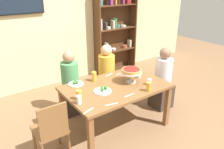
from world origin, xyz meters
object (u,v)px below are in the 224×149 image
object	(u,v)px
cutlery_knife_far	(112,104)
cutlery_knife_near	(130,95)
salad_plate_near_diner	(76,83)
beer_glass_amber_short	(79,95)
water_glass_clear_spare	(139,75)
beer_glass_amber_spare	(94,76)
diner_head_east	(162,83)
water_glass_clear_near	(149,82)
cutlery_spare_fork	(88,111)
beer_glass_amber_tall	(149,87)
cutlery_fork_far	(109,75)
dining_table	(116,91)
water_glass_clear_far	(79,100)
diner_far_right	(107,78)
diner_far_left	(71,87)
salad_plate_spare	(103,90)
chair_head_west	(51,129)
cutlery_fork_near	(121,74)
bookshelf	(115,27)
salad_plate_far_diner	(134,70)
deep_dish_pizza_stand	(131,71)

from	to	relation	value
cutlery_knife_far	cutlery_knife_near	bearing A→B (deg)	22.74
salad_plate_near_diner	beer_glass_amber_short	distance (m)	0.48
cutlery_knife_far	water_glass_clear_spare	bearing A→B (deg)	40.79
beer_glass_amber_spare	cutlery_knife_near	size ratio (longest dim) A/B	0.87
diner_head_east	cutlery_knife_far	size ratio (longest dim) A/B	6.39
water_glass_clear_near	diner_head_east	bearing A→B (deg)	24.53
cutlery_spare_fork	beer_glass_amber_tall	bearing A→B (deg)	-19.52
diner_head_east	cutlery_fork_far	bearing A→B (deg)	-22.25
dining_table	beer_glass_amber_tall	size ratio (longest dim) A/B	11.21
salad_plate_near_diner	water_glass_clear_far	bearing A→B (deg)	-112.62
diner_far_right	water_glass_clear_spare	world-z (taller)	diner_far_right
diner_far_left	cutlery_knife_near	world-z (taller)	diner_far_left
beer_glass_amber_tall	water_glass_clear_far	xyz separation A→B (m)	(-0.98, 0.26, -0.01)
salad_plate_near_diner	beer_glass_amber_short	xyz separation A→B (m)	(-0.17, -0.45, 0.05)
salad_plate_spare	cutlery_knife_near	distance (m)	0.39
chair_head_west	cutlery_fork_near	distance (m)	1.51
bookshelf	beer_glass_amber_spare	size ratio (longest dim) A/B	14.17
beer_glass_amber_short	cutlery_fork_far	bearing A→B (deg)	29.95
dining_table	water_glass_clear_spare	world-z (taller)	water_glass_clear_spare
cutlery_spare_fork	water_glass_clear_near	bearing A→B (deg)	-11.71
bookshelf	diner_head_east	world-z (taller)	bookshelf
diner_far_left	cutlery_spare_fork	xyz separation A→B (m)	(-0.31, -1.18, 0.25)
beer_glass_amber_tall	diner_head_east	bearing A→B (deg)	28.91
bookshelf	beer_glass_amber_tall	size ratio (longest dim) A/B	16.20
dining_table	diner_far_left	distance (m)	0.91
diner_head_east	salad_plate_far_diner	bearing A→B (deg)	-32.11
diner_head_east	water_glass_clear_far	size ratio (longest dim) A/B	10.01
water_glass_clear_spare	cutlery_spare_fork	world-z (taller)	water_glass_clear_spare
diner_far_left	chair_head_west	distance (m)	1.16
chair_head_west	beer_glass_amber_short	world-z (taller)	beer_glass_amber_short
salad_plate_near_diner	beer_glass_amber_spare	bearing A→B (deg)	-10.60
cutlery_fork_far	cutlery_fork_near	bearing A→B (deg)	138.47
beer_glass_amber_tall	cutlery_fork_near	distance (m)	0.73
dining_table	cutlery_fork_far	xyz separation A→B (m)	(0.15, 0.40, 0.09)
cutlery_fork_far	diner_far_left	bearing A→B (deg)	-54.66
deep_dish_pizza_stand	cutlery_knife_far	xyz separation A→B (m)	(-0.64, -0.38, -0.18)
beer_glass_amber_short	beer_glass_amber_spare	world-z (taller)	beer_glass_amber_spare
water_glass_clear_far	water_glass_clear_spare	distance (m)	1.21
diner_far_left	cutlery_knife_near	distance (m)	1.24
beer_glass_amber_spare	cutlery_fork_far	bearing A→B (deg)	11.66
water_glass_clear_near	beer_glass_amber_spare	bearing A→B (deg)	135.83
beer_glass_amber_tall	water_glass_clear_spare	size ratio (longest dim) A/B	1.46
dining_table	salad_plate_far_diner	world-z (taller)	salad_plate_far_diner
water_glass_clear_spare	cutlery_spare_fork	bearing A→B (deg)	-160.94
diner_head_east	beer_glass_amber_spare	size ratio (longest dim) A/B	7.36
water_glass_clear_near	water_glass_clear_spare	bearing A→B (deg)	79.51
water_glass_clear_near	cutlery_knife_near	bearing A→B (deg)	-169.20
chair_head_west	salad_plate_near_diner	bearing A→B (deg)	39.25
beer_glass_amber_tall	cutlery_knife_near	size ratio (longest dim) A/B	0.76
diner_far_right	beer_glass_amber_tall	distance (m)	1.22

